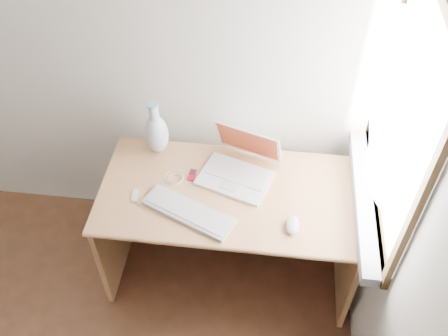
# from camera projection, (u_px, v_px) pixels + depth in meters

# --- Properties ---
(back_wall) EXTENTS (3.50, 0.04, 2.60)m
(back_wall) POSITION_uv_depth(u_px,v_px,m) (37.00, 32.00, 2.50)
(back_wall) COLOR silver
(back_wall) RESTS_ON floor
(window) EXTENTS (0.11, 0.99, 1.10)m
(window) POSITION_uv_depth(u_px,v_px,m) (395.00, 122.00, 2.07)
(window) COLOR white
(window) RESTS_ON right_wall
(desk) EXTENTS (1.34, 0.67, 0.71)m
(desk) POSITION_uv_depth(u_px,v_px,m) (232.00, 205.00, 2.75)
(desk) COLOR tan
(desk) RESTS_ON floor
(laptop) EXTENTS (0.42, 0.40, 0.24)m
(laptop) POSITION_uv_depth(u_px,v_px,m) (236.00, 166.00, 2.60)
(laptop) COLOR white
(laptop) RESTS_ON desk
(external_keyboard) EXTENTS (0.49, 0.32, 0.02)m
(external_keyboard) POSITION_uv_depth(u_px,v_px,m) (188.00, 212.00, 2.45)
(external_keyboard) COLOR silver
(external_keyboard) RESTS_ON desk
(mouse) EXTENTS (0.07, 0.11, 0.04)m
(mouse) POSITION_uv_depth(u_px,v_px,m) (293.00, 225.00, 2.38)
(mouse) COLOR white
(mouse) RESTS_ON desk
(ipod) EXTENTS (0.04, 0.08, 0.01)m
(ipod) POSITION_uv_depth(u_px,v_px,m) (192.00, 175.00, 2.63)
(ipod) COLOR red
(ipod) RESTS_ON desk
(cable_coil) EXTENTS (0.12, 0.12, 0.01)m
(cable_coil) POSITION_uv_depth(u_px,v_px,m) (174.00, 178.00, 2.62)
(cable_coil) COLOR silver
(cable_coil) RESTS_ON desk
(remote) EXTENTS (0.04, 0.09, 0.01)m
(remote) POSITION_uv_depth(u_px,v_px,m) (135.00, 195.00, 2.53)
(remote) COLOR silver
(remote) RESTS_ON desk
(vase) EXTENTS (0.13, 0.13, 0.33)m
(vase) POSITION_uv_depth(u_px,v_px,m) (156.00, 133.00, 2.67)
(vase) COLOR silver
(vase) RESTS_ON desk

